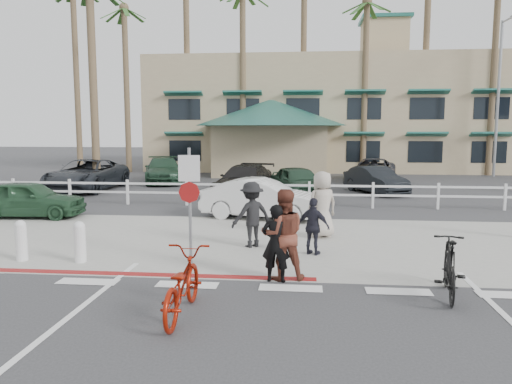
# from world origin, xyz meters

# --- Properties ---
(ground) EXTENTS (140.00, 140.00, 0.00)m
(ground) POSITION_xyz_m (0.00, 0.00, 0.00)
(ground) COLOR #333335
(bike_path) EXTENTS (12.00, 16.00, 0.01)m
(bike_path) POSITION_xyz_m (0.00, -2.00, 0.00)
(bike_path) COLOR #333335
(bike_path) RESTS_ON ground
(sidewalk_plaza) EXTENTS (22.00, 7.00, 0.01)m
(sidewalk_plaza) POSITION_xyz_m (0.00, 4.50, 0.01)
(sidewalk_plaza) COLOR gray
(sidewalk_plaza) RESTS_ON ground
(cross_street) EXTENTS (40.00, 5.00, 0.01)m
(cross_street) POSITION_xyz_m (0.00, 8.50, 0.00)
(cross_street) COLOR #333335
(cross_street) RESTS_ON ground
(parking_lot) EXTENTS (50.00, 16.00, 0.01)m
(parking_lot) POSITION_xyz_m (0.00, 18.00, 0.00)
(parking_lot) COLOR #333335
(parking_lot) RESTS_ON ground
(curb_red) EXTENTS (7.00, 0.25, 0.02)m
(curb_red) POSITION_xyz_m (-3.00, 1.20, 0.01)
(curb_red) COLOR maroon
(curb_red) RESTS_ON ground
(rail_fence) EXTENTS (29.40, 0.16, 1.00)m
(rail_fence) POSITION_xyz_m (0.50, 10.50, 0.50)
(rail_fence) COLOR silver
(rail_fence) RESTS_ON ground
(building) EXTENTS (28.00, 16.00, 11.30)m
(building) POSITION_xyz_m (2.00, 31.00, 5.65)
(building) COLOR tan
(building) RESTS_ON ground
(sign_post) EXTENTS (0.50, 0.10, 2.90)m
(sign_post) POSITION_xyz_m (-2.30, 2.20, 1.45)
(sign_post) COLOR gray
(sign_post) RESTS_ON ground
(bollard_0) EXTENTS (0.26, 0.26, 0.95)m
(bollard_0) POSITION_xyz_m (-4.80, 2.00, 0.47)
(bollard_0) COLOR silver
(bollard_0) RESTS_ON ground
(bollard_1) EXTENTS (0.26, 0.26, 0.95)m
(bollard_1) POSITION_xyz_m (-6.20, 2.00, 0.47)
(bollard_1) COLOR silver
(bollard_1) RESTS_ON ground
(streetlight_1) EXTENTS (0.60, 2.00, 9.50)m
(streetlight_1) POSITION_xyz_m (12.00, 24.00, 4.75)
(streetlight_1) COLOR gray
(streetlight_1) RESTS_ON ground
(palm_0) EXTENTS (4.00, 4.00, 15.00)m
(palm_0) POSITION_xyz_m (-16.00, 26.00, 7.50)
(palm_0) COLOR #26511F
(palm_0) RESTS_ON ground
(palm_1) EXTENTS (4.00, 4.00, 13.00)m
(palm_1) POSITION_xyz_m (-12.00, 25.00, 6.50)
(palm_1) COLOR #26511F
(palm_1) RESTS_ON ground
(palm_2) EXTENTS (4.00, 4.00, 16.00)m
(palm_2) POSITION_xyz_m (-8.00, 26.00, 8.00)
(palm_2) COLOR #26511F
(palm_2) RESTS_ON ground
(palm_3) EXTENTS (4.00, 4.00, 14.00)m
(palm_3) POSITION_xyz_m (-4.00, 25.00, 7.00)
(palm_3) COLOR #26511F
(palm_3) RESTS_ON ground
(palm_4) EXTENTS (4.00, 4.00, 15.00)m
(palm_4) POSITION_xyz_m (0.00, 26.00, 7.50)
(palm_4) COLOR #26511F
(palm_4) RESTS_ON ground
(palm_5) EXTENTS (4.00, 4.00, 13.00)m
(palm_5) POSITION_xyz_m (4.00, 25.00, 6.50)
(palm_5) COLOR #26511F
(palm_5) RESTS_ON ground
(palm_6) EXTENTS (4.00, 4.00, 17.00)m
(palm_6) POSITION_xyz_m (8.00, 26.00, 8.50)
(palm_6) COLOR #26511F
(palm_6) RESTS_ON ground
(palm_7) EXTENTS (4.00, 4.00, 14.00)m
(palm_7) POSITION_xyz_m (12.00, 25.00, 7.00)
(palm_7) COLOR #26511F
(palm_7) RESTS_ON ground
(palm_10) EXTENTS (4.00, 4.00, 12.00)m
(palm_10) POSITION_xyz_m (-10.00, 15.00, 6.00)
(palm_10) COLOR #26511F
(palm_10) RESTS_ON ground
(bike_red) EXTENTS (0.72, 2.03, 1.07)m
(bike_red) POSITION_xyz_m (-1.71, -0.96, 0.53)
(bike_red) COLOR maroon
(bike_red) RESTS_ON ground
(rider_red) EXTENTS (0.59, 0.42, 1.56)m
(rider_red) POSITION_xyz_m (-0.31, 1.02, 0.78)
(rider_red) COLOR black
(rider_red) RESTS_ON ground
(bike_black) EXTENTS (0.84, 1.91, 1.11)m
(bike_black) POSITION_xyz_m (2.85, 0.43, 0.55)
(bike_black) COLOR black
(bike_black) RESTS_ON ground
(rider_black) EXTENTS (0.99, 0.83, 1.83)m
(rider_black) POSITION_xyz_m (-0.18, 1.20, 0.92)
(rider_black) COLOR brown
(rider_black) RESTS_ON ground
(pedestrian_a) EXTENTS (1.25, 1.13, 1.68)m
(pedestrian_a) POSITION_xyz_m (-1.10, 3.88, 0.84)
(pedestrian_a) COLOR black
(pedestrian_a) RESTS_ON ground
(pedestrian_child) EXTENTS (0.88, 0.64, 1.38)m
(pedestrian_child) POSITION_xyz_m (0.46, 3.22, 0.69)
(pedestrian_child) COLOR black
(pedestrian_child) RESTS_ON ground
(pedestrian_b) EXTENTS (1.08, 0.96, 1.86)m
(pedestrian_b) POSITION_xyz_m (0.72, 5.18, 0.93)
(pedestrian_b) COLOR #AFA496
(pedestrian_b) RESTS_ON ground
(car_white_sedan) EXTENTS (4.29, 2.22, 1.35)m
(car_white_sedan) POSITION_xyz_m (-1.19, 7.96, 0.67)
(car_white_sedan) COLOR silver
(car_white_sedan) RESTS_ON ground
(car_red_compact) EXTENTS (3.82, 1.75, 1.27)m
(car_red_compact) POSITION_xyz_m (-9.14, 7.39, 0.64)
(car_red_compact) COLOR #23482D
(car_red_compact) RESTS_ON ground
(lot_car_0) EXTENTS (2.63, 5.55, 1.53)m
(lot_car_0) POSITION_xyz_m (-10.38, 14.66, 0.77)
(lot_car_0) COLOR #20242A
(lot_car_0) RESTS_ON ground
(lot_car_1) EXTENTS (2.72, 5.03, 1.38)m
(lot_car_1) POSITION_xyz_m (-2.48, 13.48, 0.69)
(lot_car_1) COLOR black
(lot_car_1) RESTS_ON ground
(lot_car_2) EXTENTS (2.98, 4.41, 1.39)m
(lot_car_2) POSITION_xyz_m (-0.07, 13.08, 0.70)
(lot_car_2) COLOR #213C2A
(lot_car_2) RESTS_ON ground
(lot_car_3) EXTENTS (2.81, 4.02, 1.26)m
(lot_car_3) POSITION_xyz_m (3.49, 15.02, 0.63)
(lot_car_3) COLOR black
(lot_car_3) RESTS_ON ground
(lot_car_4) EXTENTS (3.33, 5.26, 1.42)m
(lot_car_4) POSITION_xyz_m (-7.65, 18.49, 0.71)
(lot_car_4) COLOR #203F2C
(lot_car_4) RESTS_ON ground
(lot_car_5) EXTENTS (3.26, 5.15, 1.32)m
(lot_car_5) POSITION_xyz_m (4.06, 20.21, 0.66)
(lot_car_5) COLOR #33343A
(lot_car_5) RESTS_ON ground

